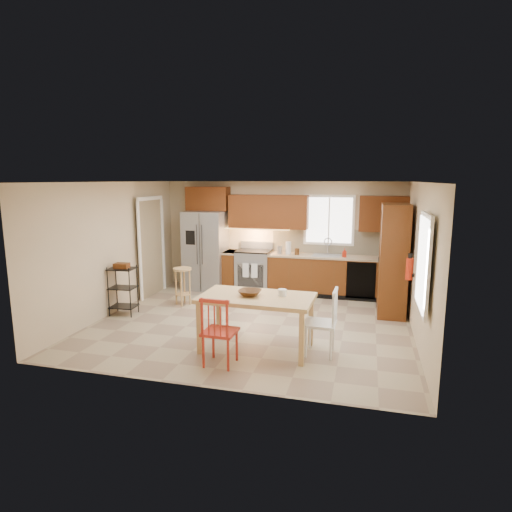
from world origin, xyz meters
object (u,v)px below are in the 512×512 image
Objects in this scene: pantry at (393,260)px; utility_cart at (123,290)px; dining_table at (257,323)px; chair_white at (320,322)px; table_bowl at (250,296)px; table_jar at (282,294)px; fire_extinguisher at (410,269)px; range_stove at (254,271)px; refrigerator at (206,250)px; soap_bottle at (344,253)px; bar_stool at (183,286)px; chair_red at (220,330)px.

utility_cart is at bearing -164.73° from pantry.
dining_table is 0.96m from chair_white.
table_jar is at bearing 12.53° from table_bowl.
fire_extinguisher reaches higher than table_jar.
dining_table is at bearing -149.96° from fire_extinguisher.
table_jar reaches higher than range_stove.
refrigerator reaches higher than table_bowl.
soap_bottle is 0.20× the size of utility_cart.
soap_bottle is 3.49m from bar_stool.
fire_extinguisher reaches higher than chair_red.
fire_extinguisher is at bearing -59.47° from soap_bottle.
dining_table is 0.43m from table_bowl.
chair_white is at bearing 30.10° from chair_red.
range_stove is at bearing 111.87° from table_jar.
refrigerator is at bearing -177.01° from range_stove.
dining_table is 0.74m from chair_red.
refrigerator reaches higher than table_jar.
range_stove is 2.10m from soap_bottle.
range_stove is 2.56× the size of fire_extinguisher.
fire_extinguisher is at bearing 5.57° from bar_stool.
dining_table is at bearing -131.09° from pantry.
refrigerator is 2.37× the size of bar_stool.
soap_bottle reaches higher than dining_table.
pantry is at bearing 53.16° from table_jar.
table_bowl is 2.20× the size of table_jar.
range_stove is at bearing 177.60° from soap_bottle.
bar_stool is (-1.95, 1.89, -0.45)m from table_bowl.
refrigerator is 1.93× the size of utility_cart.
dining_table is (-1.10, -3.25, -0.59)m from soap_bottle.
table_jar is at bearing 17.75° from dining_table.
refrigerator is at bearing 127.66° from table_jar.
chair_white is at bearing -92.69° from soap_bottle.
pantry reaches higher than chair_white.
bar_stool is (-2.42, 1.79, -0.48)m from table_jar.
table_bowl is 0.44× the size of bar_stool.
chair_red is at bearing -81.73° from range_stove.
range_stove is at bearing 65.47° from bar_stool.
utility_cart is (-4.93, -1.35, -0.58)m from pantry.
chair_red is 0.77m from table_bowl.
table_jar reaches higher than table_bowl.
table_bowl is (1.97, -3.28, -0.08)m from refrigerator.
dining_table is (-2.05, -2.35, -0.64)m from pantry.
fire_extinguisher is 2.33× the size of table_jar.
refrigerator is 2.45m from utility_cart.
soap_bottle is 0.19× the size of chair_white.
chair_red is at bearing -110.39° from soap_bottle.
refrigerator is at bearing 64.99° from utility_cart.
table_jar is (0.37, 0.11, 0.45)m from dining_table.
fire_extinguisher is at bearing 31.84° from dining_table.
pantry is 5.83× the size of fire_extinguisher.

